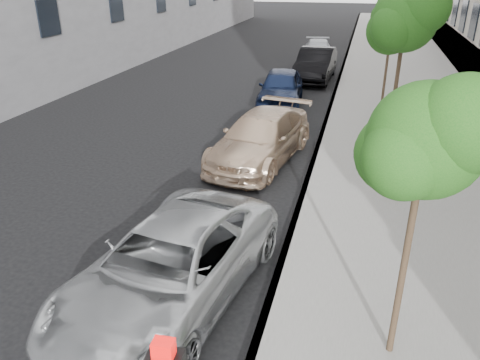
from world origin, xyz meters
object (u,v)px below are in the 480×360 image
at_px(tree_near, 428,140).
at_px(sedan_blue, 281,87).
at_px(sedan_black, 316,64).
at_px(tree_mid, 406,19).
at_px(tree_far, 395,9).
at_px(suv, 261,138).
at_px(sedan_rear, 318,51).
at_px(minivan, 170,266).

distance_m(tree_near, sedan_blue, 14.81).
distance_m(sedan_blue, sedan_black, 5.36).
relative_size(tree_near, sedan_blue, 0.97).
distance_m(tree_mid, tree_far, 6.50).
bearing_deg(suv, sedan_blue, 104.64).
bearing_deg(sedan_blue, sedan_rear, 82.80).
distance_m(tree_mid, sedan_black, 13.60).
height_order(suv, sedan_black, sedan_black).
relative_size(suv, sedan_blue, 1.13).
distance_m(tree_mid, minivan, 8.03).
height_order(tree_near, sedan_blue, tree_near).
bearing_deg(tree_near, tree_far, 90.00).
height_order(tree_near, tree_far, tree_far).
distance_m(tree_near, tree_mid, 6.55).
relative_size(tree_far, sedan_rear, 1.08).
bearing_deg(tree_far, tree_mid, -90.00).
height_order(tree_mid, tree_far, tree_mid).
bearing_deg(tree_near, suv, 116.50).
bearing_deg(suv, minivan, -80.87).
relative_size(minivan, suv, 1.05).
relative_size(tree_mid, sedan_rear, 1.15).
height_order(sedan_blue, sedan_black, sedan_black).
xyz_separation_m(suv, sedan_blue, (-0.54, 6.51, 0.03)).
height_order(sedan_blue, sedan_rear, sedan_blue).
xyz_separation_m(tree_far, suv, (-3.69, -5.60, -3.38)).
xyz_separation_m(tree_far, sedan_rear, (-3.76, 11.50, -3.46)).
distance_m(tree_far, sedan_rear, 12.58).
bearing_deg(sedan_rear, tree_mid, -85.36).
xyz_separation_m(tree_far, sedan_blue, (-4.23, 0.91, -3.36)).
distance_m(tree_far, minivan, 13.56).
xyz_separation_m(tree_mid, tree_far, (-0.00, 6.50, -0.25)).
bearing_deg(tree_far, minivan, -106.75).
distance_m(tree_near, suv, 8.74).
bearing_deg(tree_near, sedan_blue, 106.91).
bearing_deg(sedan_rear, tree_far, -79.05).
distance_m(tree_far, suv, 7.51).
relative_size(tree_far, minivan, 0.91).
relative_size(tree_far, sedan_black, 0.97).
height_order(minivan, sedan_rear, minivan).
bearing_deg(sedan_blue, tree_mid, -64.97).
relative_size(sedan_blue, sedan_rear, 0.99).
height_order(tree_far, minivan, tree_far).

